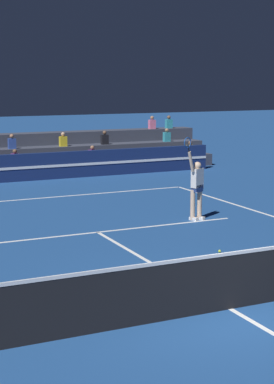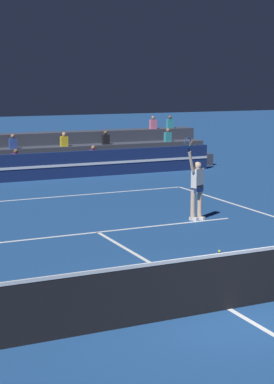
{
  "view_description": "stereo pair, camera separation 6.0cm",
  "coord_description": "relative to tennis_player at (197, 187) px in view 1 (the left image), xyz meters",
  "views": [
    {
      "loc": [
        -6.17,
        -9.2,
        4.07
      ],
      "look_at": [
        0.96,
        5.98,
        1.1
      ],
      "focal_mm": 60.0,
      "sensor_mm": 36.0,
      "label": 1
    },
    {
      "loc": [
        -6.11,
        -9.22,
        4.07
      ],
      "look_at": [
        0.96,
        5.98,
        1.1
      ],
      "focal_mm": 60.0,
      "sensor_mm": 36.0,
      "label": 2
    }
  ],
  "objects": [
    {
      "name": "ground_plane",
      "position": [
        -3.17,
        -6.63,
        -0.99
      ],
      "size": [
        120.0,
        120.0,
        0.0
      ],
      "primitive_type": "plane",
      "color": "navy"
    },
    {
      "name": "court_lines",
      "position": [
        -3.17,
        -6.63,
        -0.98
      ],
      "size": [
        11.1,
        23.9,
        0.01
      ],
      "color": "white",
      "rests_on": "ground"
    },
    {
      "name": "tennis_net",
      "position": [
        -3.17,
        -6.63,
        -0.44
      ],
      "size": [
        12.0,
        0.1,
        1.1
      ],
      "color": "black",
      "rests_on": "ground"
    },
    {
      "name": "sponsor_banner_wall",
      "position": [
        -3.17,
        9.22,
        -0.44
      ],
      "size": [
        18.0,
        0.26,
        1.1
      ],
      "color": "navy",
      "rests_on": "ground"
    },
    {
      "name": "tennis_player",
      "position": [
        0.0,
        0.0,
        0.0
      ],
      "size": [
        0.89,
        0.43,
        2.49
      ],
      "color": "beige",
      "rests_on": "ground"
    },
    {
      "name": "tennis_ball",
      "position": [
        -1.31,
        -3.33,
        -0.95
      ],
      "size": [
        0.07,
        0.07,
        0.07
      ],
      "primitive_type": "sphere",
      "color": "#C6DB33",
      "rests_on": "ground"
    }
  ]
}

